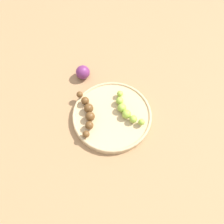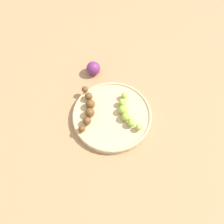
# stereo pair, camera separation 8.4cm
# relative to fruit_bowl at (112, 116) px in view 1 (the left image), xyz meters

# --- Properties ---
(ground_plane) EXTENTS (2.40, 2.40, 0.00)m
(ground_plane) POSITION_rel_fruit_bowl_xyz_m (0.00, 0.00, -0.01)
(ground_plane) COLOR #936D47
(fruit_bowl) EXTENTS (0.27, 0.27, 0.02)m
(fruit_bowl) POSITION_rel_fruit_bowl_xyz_m (0.00, 0.00, 0.00)
(fruit_bowl) COLOR tan
(fruit_bowl) RESTS_ON ground_plane
(banana_green) EXTENTS (0.13, 0.09, 0.03)m
(banana_green) POSITION_rel_fruit_bowl_xyz_m (0.01, -0.05, 0.02)
(banana_green) COLOR #8CAD38
(banana_green) RESTS_ON fruit_bowl
(banana_overripe) EXTENTS (0.17, 0.06, 0.03)m
(banana_overripe) POSITION_rel_fruit_bowl_xyz_m (0.00, 0.08, 0.02)
(banana_overripe) COLOR #593819
(banana_overripe) RESTS_ON fruit_bowl
(plum_purple) EXTENTS (0.05, 0.05, 0.05)m
(plum_purple) POSITION_rel_fruit_bowl_xyz_m (0.18, 0.10, 0.01)
(plum_purple) COLOR #662659
(plum_purple) RESTS_ON ground_plane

